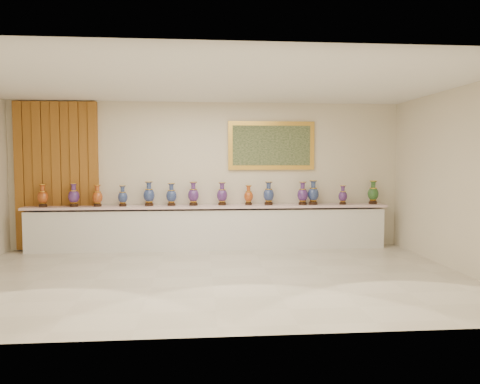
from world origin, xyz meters
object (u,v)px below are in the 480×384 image
object	(u,v)px
counter	(209,228)
vase_1	(74,196)
vase_2	(98,197)
vase_0	(43,197)

from	to	relation	value
counter	vase_1	size ratio (longest dim) A/B	15.70
counter	vase_2	xyz separation A→B (m)	(-2.20, -0.05, 0.66)
counter	vase_0	distance (m)	3.32
vase_1	vase_2	size ratio (longest dim) A/B	1.08
counter	vase_1	world-z (taller)	vase_1
counter	vase_1	bearing A→B (deg)	-178.97
vase_2	counter	bearing A→B (deg)	1.30
counter	vase_0	size ratio (longest dim) A/B	16.24
vase_1	counter	bearing A→B (deg)	1.03
vase_0	vase_1	xyz separation A→B (m)	(0.59, -0.00, 0.01)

